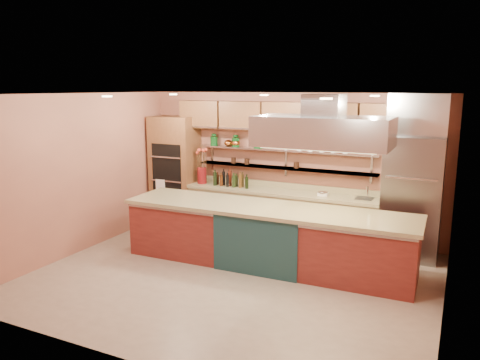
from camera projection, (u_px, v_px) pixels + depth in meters
The scene contains 21 objects.
floor at pixel (233, 278), 7.26m from camera, with size 6.00×5.00×0.02m, color gray.
ceiling at pixel (232, 94), 6.71m from camera, with size 6.00×5.00×0.02m, color black.
wall_back at pixel (289, 165), 9.19m from camera, with size 6.00×0.04×2.80m, color #A8664F.
wall_front at pixel (123, 237), 4.77m from camera, with size 6.00×0.04×2.80m, color #A8664F.
wall_left at pixel (80, 174), 8.25m from camera, with size 0.04×5.00×2.80m, color #A8664F.
wall_right at pixel (452, 212), 5.71m from camera, with size 0.04×5.00×2.80m, color #A8664F.
oven_stack at pixel (175, 170), 10.00m from camera, with size 0.95×0.64×2.30m, color brown.
refrigerator at pixel (412, 198), 7.95m from camera, with size 0.95×0.72×2.10m, color slate.
back_counter at pixel (280, 214), 9.13m from camera, with size 3.84×0.64×0.93m, color tan.
wall_shelf_lower at pixel (284, 168), 9.11m from camera, with size 3.60×0.26×0.03m, color #ABAEB2.
wall_shelf_upper at pixel (284, 150), 9.04m from camera, with size 3.60×0.26×0.03m, color #ABAEB2.
upper_cabinets at pixel (287, 117), 8.85m from camera, with size 4.60×0.36×0.55m, color brown.
range_hood at pixel (323, 131), 6.97m from camera, with size 2.00×1.00×0.45m, color #ABAEB2.
ceiling_downlights at pixel (238, 96), 6.89m from camera, with size 4.00×2.80×0.02m, color #FFE5A5.
island at pixel (266, 236), 7.69m from camera, with size 4.73×1.03×0.99m, color maroon.
flower_vase at pixel (202, 175), 9.69m from camera, with size 0.19×0.19×0.34m, color maroon.
oil_bottle_cluster at pixel (232, 180), 9.41m from camera, with size 0.83×0.24×0.27m, color black.
kitchen_scale at pixel (323, 193), 8.63m from camera, with size 0.18×0.13×0.10m, color silver.
bar_faucet at pixel (368, 192), 8.37m from camera, with size 0.03×0.03×0.23m, color white.
copper_kettle at pixel (228, 143), 9.54m from camera, with size 0.16×0.16×0.13m, color #B9642A.
green_canister at pixel (257, 144), 9.27m from camera, with size 0.13×0.13×0.16m, color #0D4015.
Camera 1 is at (3.04, -6.11, 2.90)m, focal length 35.00 mm.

